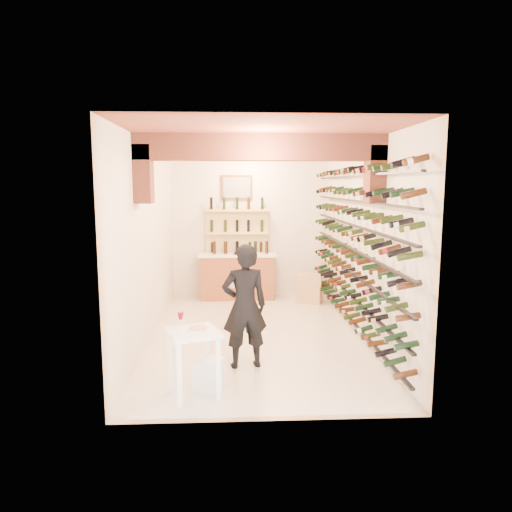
{
  "coord_description": "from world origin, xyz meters",
  "views": [
    {
      "loc": [
        -0.4,
        -7.8,
        2.5
      ],
      "look_at": [
        0.0,
        0.3,
        1.3
      ],
      "focal_mm": 33.59,
      "sensor_mm": 36.0,
      "label": 1
    }
  ],
  "objects_px": {
    "tasting_table": "(193,342)",
    "white_stool": "(210,374)",
    "wine_rack": "(349,243)",
    "chrome_barstool": "(239,298)",
    "back_counter": "(237,275)",
    "person": "(245,306)",
    "crate_lower": "(309,295)"
  },
  "relations": [
    {
      "from": "tasting_table",
      "to": "wine_rack",
      "type": "bearing_deg",
      "value": 24.59
    },
    {
      "from": "wine_rack",
      "to": "chrome_barstool",
      "type": "height_order",
      "value": "wine_rack"
    },
    {
      "from": "back_counter",
      "to": "person",
      "type": "distance_m",
      "value": 4.08
    },
    {
      "from": "white_stool",
      "to": "tasting_table",
      "type": "bearing_deg",
      "value": -129.23
    },
    {
      "from": "tasting_table",
      "to": "white_stool",
      "type": "bearing_deg",
      "value": 30.8
    },
    {
      "from": "white_stool",
      "to": "wine_rack",
      "type": "bearing_deg",
      "value": 44.02
    },
    {
      "from": "wine_rack",
      "to": "person",
      "type": "relative_size",
      "value": 3.31
    },
    {
      "from": "back_counter",
      "to": "tasting_table",
      "type": "xyz_separation_m",
      "value": [
        -0.57,
        -5.01,
        0.14
      ]
    },
    {
      "from": "wine_rack",
      "to": "white_stool",
      "type": "bearing_deg",
      "value": -135.98
    },
    {
      "from": "tasting_table",
      "to": "person",
      "type": "xyz_separation_m",
      "value": [
        0.63,
        0.94,
        0.19
      ]
    },
    {
      "from": "wine_rack",
      "to": "chrome_barstool",
      "type": "xyz_separation_m",
      "value": [
        -1.82,
        0.96,
        -1.15
      ]
    },
    {
      "from": "white_stool",
      "to": "chrome_barstool",
      "type": "height_order",
      "value": "chrome_barstool"
    },
    {
      "from": "chrome_barstool",
      "to": "crate_lower",
      "type": "relative_size",
      "value": 1.31
    },
    {
      "from": "person",
      "to": "chrome_barstool",
      "type": "distance_m",
      "value": 2.43
    },
    {
      "from": "wine_rack",
      "to": "white_stool",
      "type": "distance_m",
      "value": 3.38
    },
    {
      "from": "wine_rack",
      "to": "tasting_table",
      "type": "bearing_deg",
      "value": -135.44
    },
    {
      "from": "wine_rack",
      "to": "back_counter",
      "type": "relative_size",
      "value": 3.35
    },
    {
      "from": "person",
      "to": "crate_lower",
      "type": "bearing_deg",
      "value": -122.82
    },
    {
      "from": "back_counter",
      "to": "crate_lower",
      "type": "height_order",
      "value": "back_counter"
    },
    {
      "from": "wine_rack",
      "to": "chrome_barstool",
      "type": "relative_size",
      "value": 8.23
    },
    {
      "from": "chrome_barstool",
      "to": "crate_lower",
      "type": "xyz_separation_m",
      "value": [
        1.53,
        1.24,
        -0.24
      ]
    },
    {
      "from": "wine_rack",
      "to": "back_counter",
      "type": "bearing_deg",
      "value": 124.66
    },
    {
      "from": "tasting_table",
      "to": "chrome_barstool",
      "type": "bearing_deg",
      "value": 60.25
    },
    {
      "from": "back_counter",
      "to": "tasting_table",
      "type": "distance_m",
      "value": 5.04
    },
    {
      "from": "back_counter",
      "to": "person",
      "type": "bearing_deg",
      "value": -89.18
    },
    {
      "from": "tasting_table",
      "to": "white_stool",
      "type": "height_order",
      "value": "tasting_table"
    },
    {
      "from": "chrome_barstool",
      "to": "wine_rack",
      "type": "bearing_deg",
      "value": -27.81
    },
    {
      "from": "crate_lower",
      "to": "person",
      "type": "bearing_deg",
      "value": -112.21
    },
    {
      "from": "tasting_table",
      "to": "person",
      "type": "height_order",
      "value": "person"
    },
    {
      "from": "chrome_barstool",
      "to": "tasting_table",
      "type": "bearing_deg",
      "value": -99.78
    },
    {
      "from": "tasting_table",
      "to": "white_stool",
      "type": "xyz_separation_m",
      "value": [
        0.17,
        0.21,
        -0.48
      ]
    },
    {
      "from": "back_counter",
      "to": "person",
      "type": "xyz_separation_m",
      "value": [
        0.06,
        -4.07,
        0.33
      ]
    }
  ]
}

